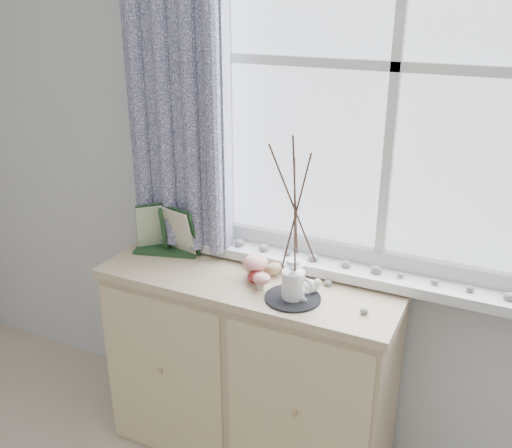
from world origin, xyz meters
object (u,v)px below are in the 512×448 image
(botanical_book, at_px, (161,231))
(twig_pitcher, at_px, (295,205))
(toadstool_cluster, at_px, (257,267))
(sideboard, at_px, (250,367))

(botanical_book, xyz_separation_m, twig_pitcher, (0.64, -0.11, 0.26))
(botanical_book, bearing_deg, twig_pitcher, -25.34)
(toadstool_cluster, height_order, twig_pitcher, twig_pitcher)
(toadstool_cluster, xyz_separation_m, twig_pitcher, (0.18, -0.07, 0.31))
(sideboard, distance_m, toadstool_cluster, 0.48)
(sideboard, relative_size, twig_pitcher, 1.89)
(sideboard, distance_m, twig_pitcher, 0.82)
(twig_pitcher, bearing_deg, toadstool_cluster, 166.35)
(toadstool_cluster, distance_m, twig_pitcher, 0.36)
(sideboard, relative_size, toadstool_cluster, 7.73)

